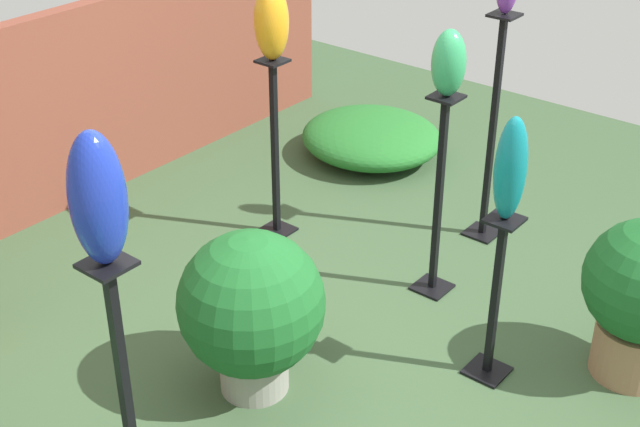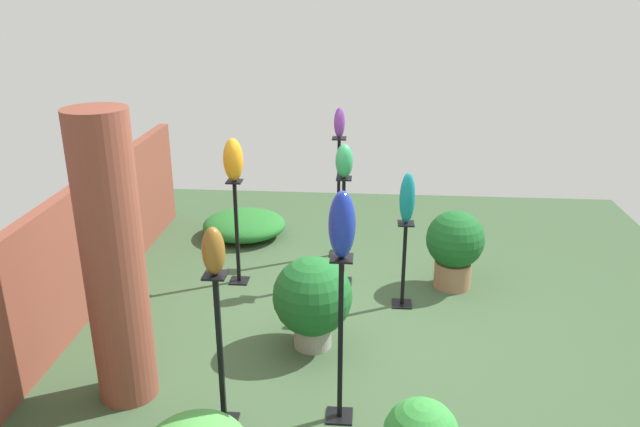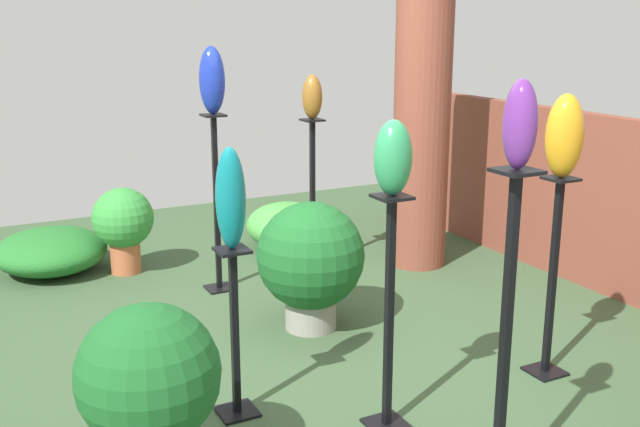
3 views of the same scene
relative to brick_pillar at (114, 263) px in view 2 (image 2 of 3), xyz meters
name	(u,v)px [view 2 (image 2 of 3)]	position (x,y,z in m)	size (l,w,h in m)	color
ground_plane	(333,326)	(1.17, -1.58, -1.16)	(8.00, 8.00, 0.00)	#385133
brick_wall_back	(78,255)	(1.17, 0.87, -0.50)	(5.60, 0.12, 1.32)	brown
brick_pillar	(114,263)	(0.00, 0.00, 0.00)	(0.46, 0.46, 2.31)	brown
pedestal_cobalt	(340,347)	(-0.17, -1.70, -0.54)	(0.20, 0.20, 1.34)	black
pedestal_violet	(339,202)	(2.84, -1.54, -0.49)	(0.20, 0.20, 1.45)	black
pedestal_bronze	(220,358)	(-0.29, -0.84, -0.59)	(0.20, 0.20, 1.24)	black
pedestal_teal	(404,269)	(1.64, -2.26, -0.75)	(0.20, 0.20, 0.90)	black
pedestal_jade	(343,236)	(2.11, -1.63, -0.60)	(0.20, 0.20, 1.21)	black
pedestal_amber	(237,237)	(2.03, -0.49, -0.62)	(0.20, 0.20, 1.17)	black
art_vase_cobalt	(342,225)	(-0.17, -1.70, 0.42)	(0.19, 0.19, 0.48)	#192D9E
art_vase_violet	(339,123)	(2.84, -1.54, 0.47)	(0.14, 0.13, 0.34)	#6B2D8C
art_vase_bronze	(213,251)	(-0.29, -0.84, 0.25)	(0.16, 0.16, 0.35)	brown
art_vase_teal	(407,198)	(1.64, -2.26, 0.00)	(0.14, 0.15, 0.51)	#0F727A
art_vase_jade	(344,161)	(2.11, -1.63, 0.23)	(0.17, 0.18, 0.36)	#2D9356
art_vase_amber	(233,160)	(2.03, -0.49, 0.24)	(0.20, 0.21, 0.46)	orange
potted_plant_mid_left	(312,298)	(0.81, -1.41, -0.68)	(0.71, 0.71, 0.86)	gray
potted_plant_near_pillar	(455,245)	(2.10, -2.82, -0.67)	(0.62, 0.62, 0.86)	#936B4C
foliage_bed_west	(244,225)	(3.32, -0.30, -1.00)	(1.01, 1.06, 0.31)	#236B28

